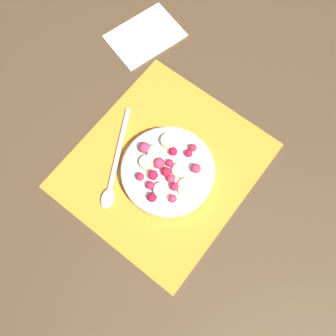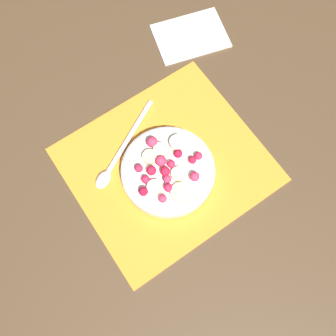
% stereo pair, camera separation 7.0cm
% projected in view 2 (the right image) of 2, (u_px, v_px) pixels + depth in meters
% --- Properties ---
extents(ground_plane, '(3.00, 3.00, 0.00)m').
position_uv_depth(ground_plane, '(167.00, 165.00, 0.75)').
color(ground_plane, '#4C3823').
extents(placemat, '(0.37, 0.33, 0.01)m').
position_uv_depth(placemat, '(167.00, 164.00, 0.75)').
color(placemat, orange).
rests_on(placemat, ground_plane).
extents(fruit_bowl, '(0.18, 0.18, 0.05)m').
position_uv_depth(fruit_bowl, '(168.00, 171.00, 0.72)').
color(fruit_bowl, silver).
rests_on(fruit_bowl, placemat).
extents(spoon, '(0.20, 0.12, 0.01)m').
position_uv_depth(spoon, '(115.00, 160.00, 0.74)').
color(spoon, silver).
rests_on(spoon, placemat).
extents(napkin, '(0.18, 0.15, 0.01)m').
position_uv_depth(napkin, '(191.00, 35.00, 0.84)').
color(napkin, white).
rests_on(napkin, ground_plane).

